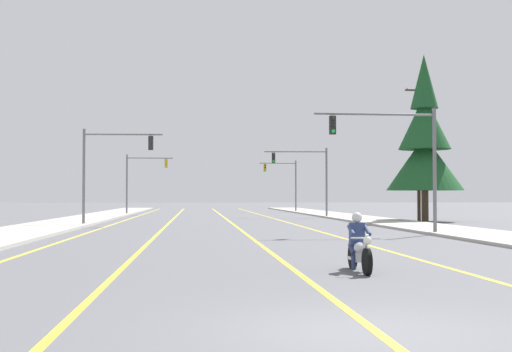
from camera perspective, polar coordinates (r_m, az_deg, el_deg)
The scene contains 15 objects.
ground_plane at distance 9.56m, azimuth 8.80°, elevation -12.92°, with size 400.00×400.00×0.00m, color #5B5B60.
lane_stripe_center at distance 54.19m, azimuth -2.48°, elevation -3.72°, with size 0.16×100.00×0.01m, color yellow.
lane_stripe_left at distance 54.17m, azimuth -7.11°, elevation -3.71°, with size 0.16×100.00×0.01m, color yellow.
lane_stripe_right at distance 54.53m, azimuth 1.78°, elevation -3.71°, with size 0.16×100.00×0.01m, color yellow.
lane_stripe_far_left at distance 54.42m, azimuth -10.93°, elevation -3.68°, with size 0.16×100.00×0.01m, color yellow.
sidewalk_kerb_right at distance 50.92m, azimuth 10.13°, elevation -3.74°, with size 4.40×110.00×0.14m, color #ADA89E.
sidewalk_kerb_left at distance 49.93m, azimuth -15.33°, elevation -3.75°, with size 4.40×110.00×0.14m, color #ADA89E.
motorcycle_with_rider at distance 16.86m, azimuth 8.73°, elevation -6.05°, with size 0.70×2.19×1.46m.
traffic_signal_near_right at distance 33.38m, azimuth 12.06°, elevation 2.25°, with size 6.07×0.43×6.20m.
traffic_signal_near_left at distance 44.05m, azimuth -12.55°, elevation 1.22°, with size 5.10×0.43×6.20m.
traffic_signal_mid_right at distance 59.82m, azimuth 4.45°, elevation 0.44°, with size 5.66×0.45×6.20m.
traffic_signal_mid_left at distance 70.32m, azimuth -9.80°, elevation 0.09°, with size 4.81×0.44×6.20m.
traffic_signal_far_right at distance 80.46m, azimuth 2.52°, elevation -0.18°, with size 4.51×0.59×6.20m.
utility_pole_right_far at distance 52.64m, azimuth 13.64°, elevation 2.15°, with size 2.05×0.26×10.39m.
conifer_tree_right_verge_far at distance 51.68m, azimuth 14.12°, elevation 2.60°, with size 5.69×5.69×12.52m.
Camera 1 is at (-2.24, -9.11, 1.85)m, focal length 47.10 mm.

